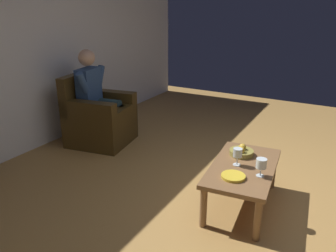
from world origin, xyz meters
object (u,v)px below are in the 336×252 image
Objects in this scene: armchair at (98,119)px; decorative_dish at (233,176)px; person_seated at (97,94)px; fruit_bowl at (241,152)px; wine_glass_far at (238,154)px; wine_glass_near at (261,164)px; coffee_table at (243,172)px.

decorative_dish is at bearing 59.67° from armchair.
person_seated reaches higher than fruit_bowl.
wine_glass_far reaches higher than fruit_bowl.
person_seated reaches higher than decorative_dish.
wine_glass_near reaches higher than decorative_dish.
wine_glass_far is (0.02, -0.06, 0.17)m from coffee_table.
coffee_table is at bearing 22.68° from fruit_bowl.
fruit_bowl is (-0.21, -0.09, 0.09)m from coffee_table.
fruit_bowl reaches higher than coffee_table.
armchair is 0.74× the size of person_seated.
person_seated is (-0.00, 0.00, 0.34)m from armchair.
fruit_bowl is 0.48m from decorative_dish.
fruit_bowl is at bearing -170.03° from decorative_dish.
wine_glass_near is at bearing 64.26° from person_seated.
armchair is 2.23m from coffee_table.
wine_glass_near reaches higher than coffee_table.
coffee_table is 0.28m from wine_glass_near.
armchair is 2.30m from decorative_dish.
armchair is 5.67× the size of wine_glass_far.
person_seated is 2.25m from coffee_table.
wine_glass_far is 0.71× the size of fruit_bowl.
fruit_bowl is (0.34, 2.07, 0.11)m from armchair.
wine_glass_near is 0.44m from fruit_bowl.
armchair is 2.45m from wine_glass_near.
armchair reaches higher than fruit_bowl.
wine_glass_near is 0.70× the size of fruit_bowl.
armchair is at bearing -105.02° from wine_glass_far.
wine_glass_far reaches higher than wine_glass_near.
person_seated is 2.44m from wine_glass_near.
armchair is at bearing -110.50° from decorative_dish.
person_seated is 2.11m from fruit_bowl.
wine_glass_far is (-0.10, -0.24, 0.00)m from wine_glass_near.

